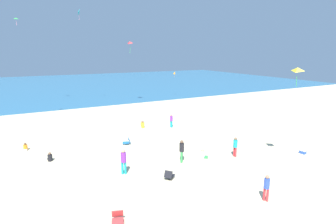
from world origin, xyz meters
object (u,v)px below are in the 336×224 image
person_3 (267,186)px  person_5 (235,146)px  person_8 (171,120)px  beach_chair_far_right (118,218)px  person_6 (182,150)px  cooler_box (303,152)px  kite_teal (79,13)px  kite_yellow (298,69)px  kite_red (130,42)px  person_0 (203,155)px  person_2 (25,148)px  person_7 (124,160)px  person_1 (50,158)px  kite_orange (175,73)px  beach_chair_mid_beach (127,142)px  kite_green (16,18)px  person_4 (142,125)px  beach_chair_near_camera (169,175)px

person_3 → person_5: person_5 is taller
person_8 → beach_chair_far_right: bearing=-146.2°
person_5 → person_6: (-4.20, 0.98, 0.09)m
cooler_box → kite_teal: size_ratio=0.33×
kite_yellow → kite_red: size_ratio=0.73×
kite_yellow → person_0: bearing=137.1°
cooler_box → person_3: person_3 is taller
person_2 → person_7: 9.83m
person_1 → person_8: (12.24, 3.66, 0.58)m
person_0 → cooler_box: bearing=12.2°
person_8 → kite_orange: size_ratio=1.34×
beach_chair_far_right → person_1: (-2.28, 9.40, -0.00)m
person_3 → kite_yellow: size_ratio=1.14×
beach_chair_mid_beach → person_3: 12.67m
person_2 → kite_yellow: 21.43m
beach_chair_mid_beach → person_3: person_3 is taller
person_5 → person_7: (-8.56, 1.11, 0.10)m
kite_green → kite_orange: (23.64, 8.46, -7.03)m
person_8 → kite_red: kite_red is taller
person_6 → person_3: bearing=-39.0°
beach_chair_mid_beach → kite_red: size_ratio=0.45×
person_2 → person_8: size_ratio=0.45×
person_3 → person_8: person_3 is taller
person_5 → kite_green: 25.35m
cooler_box → person_6: bearing=162.1°
person_4 → kite_green: 17.17m
person_3 → person_7: (-5.79, 6.68, 0.13)m
cooler_box → person_1: 19.59m
person_3 → kite_red: 30.33m
beach_chair_far_right → person_6: bearing=144.3°
kite_green → kite_teal: (7.83, 8.37, 2.11)m
person_3 → person_8: (2.27, 14.98, -0.04)m
kite_green → kite_teal: size_ratio=0.52×
person_6 → person_8: 9.21m
beach_chair_mid_beach → beach_chair_far_right: beach_chair_far_right is taller
person_6 → person_0: bearing=35.9°
beach_chair_mid_beach → kite_teal: kite_teal is taller
person_5 → kite_teal: 30.13m
beach_chair_mid_beach → person_4: person_4 is taller
cooler_box → beach_chair_mid_beach: bearing=143.6°
cooler_box → kite_yellow: bearing=-161.2°
kite_green → kite_red: size_ratio=0.41×
person_4 → person_8: bearing=-162.5°
person_6 → person_7: person_7 is taller
person_5 → person_2: bearing=144.9°
person_4 → kite_yellow: (5.34, -13.88, 6.53)m
person_3 → kite_teal: size_ratio=1.05×
beach_chair_mid_beach → person_7: size_ratio=0.47×
person_8 → person_4: bearing=136.3°
person_3 → beach_chair_near_camera: bearing=-82.5°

